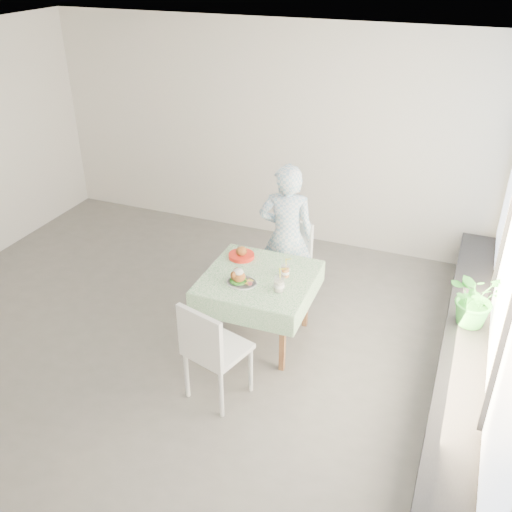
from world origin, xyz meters
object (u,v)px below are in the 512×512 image
at_px(cafe_table, 259,300).
at_px(juice_cup_orange, 285,272).
at_px(main_dish, 240,279).
at_px(potted_plant, 476,297).
at_px(diner, 286,237).
at_px(chair_far, 283,281).
at_px(chair_near, 217,368).

bearing_deg(cafe_table, juice_cup_orange, 19.77).
height_order(main_dish, potted_plant, potted_plant).
relative_size(diner, main_dish, 5.50).
xyz_separation_m(chair_far, main_dish, (-0.14, -0.87, 0.49)).
bearing_deg(chair_near, chair_far, 88.13).
bearing_deg(chair_far, chair_near, -91.87).
relative_size(chair_far, juice_cup_orange, 3.98).
bearing_deg(chair_far, main_dish, -99.13).
bearing_deg(potted_plant, chair_far, 169.82).
distance_m(juice_cup_orange, potted_plant, 1.75).
relative_size(chair_near, diner, 0.61).
bearing_deg(juice_cup_orange, diner, 108.29).
relative_size(cafe_table, juice_cup_orange, 4.33).
height_order(main_dish, juice_cup_orange, juice_cup_orange).
height_order(cafe_table, diner, diner).
xyz_separation_m(cafe_table, chair_near, (-0.03, -0.91, -0.15)).
xyz_separation_m(chair_far, chair_near, (-0.05, -1.59, 0.01)).
bearing_deg(diner, potted_plant, 157.54).
height_order(cafe_table, potted_plant, potted_plant).
distance_m(chair_near, main_dish, 0.88).
xyz_separation_m(cafe_table, potted_plant, (1.97, 0.33, 0.32)).
xyz_separation_m(cafe_table, juice_cup_orange, (0.24, 0.09, 0.34)).
distance_m(chair_near, juice_cup_orange, 1.14).
height_order(chair_far, chair_near, chair_near).
relative_size(cafe_table, chair_far, 1.09).
xyz_separation_m(chair_far, potted_plant, (1.95, -0.35, 0.48)).
bearing_deg(chair_far, cafe_table, -91.70).
relative_size(chair_far, chair_near, 0.98).
bearing_deg(potted_plant, cafe_table, -170.40).
xyz_separation_m(cafe_table, main_dish, (-0.12, -0.19, 0.33)).
xyz_separation_m(chair_far, juice_cup_orange, (0.22, -0.60, 0.50)).
distance_m(chair_near, diner, 1.72).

